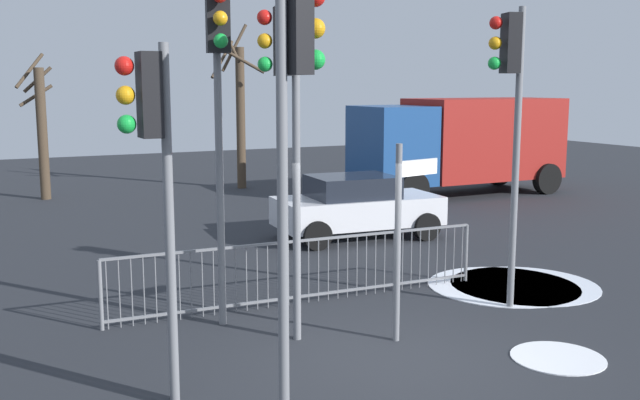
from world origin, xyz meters
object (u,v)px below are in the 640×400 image
(car_white_mid, at_px, (356,205))
(bare_tree_centre, at_px, (42,129))
(traffic_light_mid_left, at_px, (219,78))
(bare_tree_left, at_px, (239,109))
(traffic_light_rear_left, at_px, (510,91))
(delivery_truck, at_px, (461,141))
(traffic_light_foreground_left, at_px, (153,144))
(traffic_light_rear_right, at_px, (294,100))
(traffic_light_mid_right, at_px, (286,95))
(direction_sign_post, at_px, (401,231))

(car_white_mid, bearing_deg, bare_tree_centre, 126.66)
(traffic_light_mid_left, xyz_separation_m, bare_tree_left, (5.25, 13.70, -0.92))
(traffic_light_rear_left, relative_size, delivery_truck, 0.67)
(traffic_light_foreground_left, bearing_deg, traffic_light_mid_left, -33.84)
(traffic_light_rear_left, bearing_deg, car_white_mid, 11.95)
(traffic_light_rear_right, distance_m, traffic_light_mid_right, 2.71)
(traffic_light_mid_left, bearing_deg, traffic_light_rear_right, 94.10)
(traffic_light_foreground_left, height_order, car_white_mid, traffic_light_foreground_left)
(traffic_light_foreground_left, relative_size, bare_tree_left, 0.71)
(direction_sign_post, xyz_separation_m, car_white_mid, (2.78, 6.29, -0.79))
(traffic_light_foreground_left, height_order, bare_tree_centre, bare_tree_centre)
(traffic_light_foreground_left, bearing_deg, direction_sign_post, -80.39)
(traffic_light_foreground_left, bearing_deg, car_white_mid, -42.27)
(traffic_light_foreground_left, height_order, traffic_light_mid_right, traffic_light_mid_right)
(traffic_light_rear_right, bearing_deg, traffic_light_mid_right, 144.58)
(traffic_light_rear_right, relative_size, direction_sign_post, 1.68)
(traffic_light_mid_left, relative_size, car_white_mid, 1.27)
(traffic_light_foreground_left, relative_size, traffic_light_mid_right, 0.86)
(car_white_mid, bearing_deg, direction_sign_post, -109.29)
(traffic_light_rear_right, xyz_separation_m, car_white_mid, (5.22, 8.13, -2.63))
(traffic_light_foreground_left, distance_m, traffic_light_rear_left, 5.92)
(traffic_light_mid_right, bearing_deg, traffic_light_mid_left, 45.80)
(traffic_light_mid_left, xyz_separation_m, delivery_truck, (11.16, 9.18, -1.90))
(direction_sign_post, distance_m, bare_tree_left, 15.67)
(traffic_light_mid_right, relative_size, delivery_truck, 0.66)
(direction_sign_post, bearing_deg, traffic_light_rear_right, -155.55)
(traffic_light_rear_right, distance_m, bare_tree_centre, 17.60)
(direction_sign_post, xyz_separation_m, bare_tree_left, (3.20, 15.29, 1.16))
(traffic_light_rear_right, xyz_separation_m, traffic_light_mid_right, (1.01, 2.52, 0.02))
(traffic_light_mid_right, distance_m, bare_tree_centre, 15.18)
(traffic_light_foreground_left, xyz_separation_m, traffic_light_rear_left, (5.79, 1.11, 0.53))
(direction_sign_post, bearing_deg, bare_tree_centre, 88.65)
(traffic_light_rear_right, relative_size, bare_tree_left, 0.83)
(traffic_light_rear_left, height_order, traffic_light_mid_right, traffic_light_rear_left)
(traffic_light_foreground_left, xyz_separation_m, delivery_truck, (12.64, 11.36, -1.19))
(delivery_truck, distance_m, bare_tree_left, 7.50)
(bare_tree_centre, bearing_deg, traffic_light_mid_left, -85.63)
(traffic_light_rear_left, relative_size, traffic_light_mid_right, 1.01)
(traffic_light_mid_right, distance_m, bare_tree_left, 15.35)
(traffic_light_mid_right, height_order, delivery_truck, traffic_light_mid_right)
(car_white_mid, distance_m, delivery_truck, 7.83)
(traffic_light_rear_left, distance_m, direction_sign_post, 3.01)
(delivery_truck, bearing_deg, traffic_light_foreground_left, 41.46)
(traffic_light_rear_right, height_order, bare_tree_left, bare_tree_left)
(traffic_light_rear_left, distance_m, bare_tree_centre, 16.16)
(direction_sign_post, bearing_deg, traffic_light_mid_left, 129.43)
(car_white_mid, relative_size, delivery_truck, 0.55)
(traffic_light_rear_left, distance_m, traffic_light_mid_right, 3.70)
(traffic_light_mid_left, bearing_deg, traffic_light_mid_right, 134.53)
(bare_tree_left, bearing_deg, traffic_light_foreground_left, -112.96)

